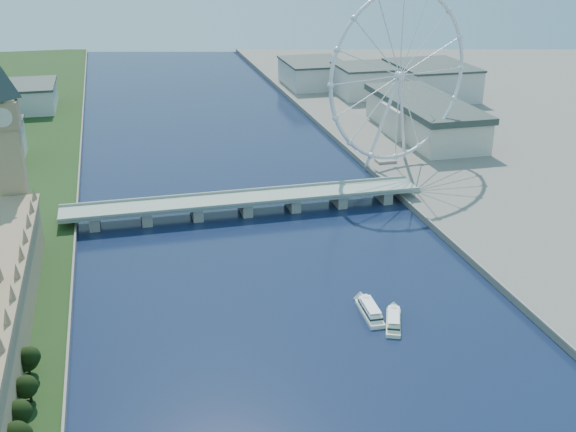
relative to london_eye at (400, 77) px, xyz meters
name	(u,v)px	position (x,y,z in m)	size (l,w,h in m)	color
big_ben	(6,130)	(-247.98, -77.08, -0.95)	(20.02, 20.02, 110.00)	tan
westminster_bridge	(245,202)	(-119.98, -55.08, -60.89)	(220.00, 22.00, 9.50)	gray
london_eye	(400,77)	(0.00, 0.00, 0.00)	(113.60, 39.12, 124.30)	silver
county_hall	(422,137)	(55.02, 74.92, -67.52)	(54.00, 144.00, 35.00)	beige
city_skyline	(234,93)	(-80.75, 205.00, -50.56)	(505.00, 280.00, 32.00)	beige
tour_boat_near	(370,315)	(-88.79, -192.96, -67.52)	(7.14, 28.03, 6.18)	white
tour_boat_far	(393,325)	(-81.52, -203.42, -67.52)	(6.62, 26.10, 5.73)	#E5F0C7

